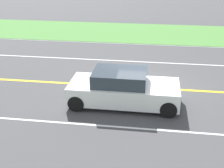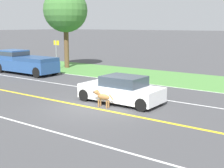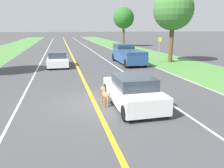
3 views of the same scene
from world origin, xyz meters
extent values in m
plane|color=#424244|center=(0.00, 0.00, 0.00)|extent=(400.00, 400.00, 0.00)
cube|color=yellow|center=(0.00, 0.00, 0.00)|extent=(0.18, 160.00, 0.01)
cube|color=white|center=(7.00, 0.00, 0.00)|extent=(0.14, 160.00, 0.01)
cube|color=white|center=(3.50, 0.00, 0.00)|extent=(0.10, 160.00, 0.01)
cube|color=white|center=(-3.50, 0.00, 0.00)|extent=(0.10, 160.00, 0.01)
cube|color=white|center=(1.69, -0.68, 0.53)|extent=(1.86, 4.28, 0.72)
cube|color=#2D3842|center=(1.69, -0.85, 1.14)|extent=(1.60, 2.05, 0.51)
cylinder|color=black|center=(2.53, 1.05, 0.31)|extent=(0.22, 0.63, 0.63)
cylinder|color=black|center=(2.53, -2.41, 0.31)|extent=(0.22, 0.63, 0.63)
cylinder|color=black|center=(0.85, 1.05, 0.31)|extent=(0.22, 0.63, 0.63)
cylinder|color=black|center=(0.85, -2.41, 0.31)|extent=(0.22, 0.63, 0.63)
ellipsoid|color=olive|center=(0.43, -0.53, 0.51)|extent=(0.23, 0.70, 0.28)
cylinder|color=olive|center=(0.50, -0.28, 0.19)|extent=(0.08, 0.08, 0.37)
cylinder|color=olive|center=(0.51, -0.77, 0.19)|extent=(0.08, 0.08, 0.37)
cylinder|color=olive|center=(0.35, -0.28, 0.19)|extent=(0.08, 0.08, 0.37)
cylinder|color=olive|center=(0.35, -0.77, 0.19)|extent=(0.08, 0.08, 0.37)
cylinder|color=olive|center=(0.43, -0.23, 0.62)|extent=(0.15, 0.19, 0.19)
sphere|color=olive|center=(0.42, -0.11, 0.69)|extent=(0.24, 0.24, 0.24)
ellipsoid|color=#331E14|center=(0.42, 0.06, 0.67)|extent=(0.11, 0.11, 0.09)
cone|color=brown|center=(0.49, -0.12, 0.78)|extent=(0.08, 0.08, 0.11)
cone|color=brown|center=(0.36, -0.12, 0.78)|extent=(0.08, 0.08, 0.11)
cylinder|color=olive|center=(0.43, -0.99, 0.55)|extent=(0.06, 0.26, 0.26)
cube|color=#284C84|center=(5.15, 10.97, 0.68)|extent=(1.99, 5.73, 0.87)
cube|color=#284C84|center=(5.15, 12.63, 1.49)|extent=(1.75, 2.17, 0.74)
cube|color=#2D3842|center=(5.15, 12.63, 1.60)|extent=(1.77, 2.19, 0.33)
cube|color=navy|center=(5.15, 9.77, 1.27)|extent=(1.95, 3.26, 0.31)
cylinder|color=black|center=(6.06, 13.27, 0.40)|extent=(0.22, 0.81, 0.81)
cylinder|color=black|center=(6.06, 8.67, 0.40)|extent=(0.22, 0.81, 0.81)
cylinder|color=black|center=(4.24, 13.27, 0.40)|extent=(0.22, 0.81, 0.81)
cylinder|color=black|center=(4.24, 8.67, 0.40)|extent=(0.22, 0.81, 0.81)
cube|color=white|center=(-1.71, 11.05, 0.48)|extent=(1.85, 4.26, 0.62)
cube|color=#2D3842|center=(-1.71, 11.22, 1.06)|extent=(1.59, 2.04, 0.53)
cylinder|color=black|center=(-2.55, 9.31, 0.31)|extent=(0.22, 0.61, 0.61)
cylinder|color=black|center=(-2.55, 12.78, 0.31)|extent=(0.22, 0.61, 0.61)
cylinder|color=black|center=(-0.88, 9.31, 0.31)|extent=(0.22, 0.61, 0.61)
cylinder|color=black|center=(-0.88, 12.78, 0.31)|extent=(0.22, 0.61, 0.61)
cylinder|color=brown|center=(9.71, 10.82, 1.97)|extent=(0.44, 0.44, 3.95)
sphere|color=#3D7033|center=(9.71, 10.82, 5.24)|extent=(3.98, 3.98, 3.98)
cylinder|color=brown|center=(10.47, 30.91, 2.03)|extent=(0.44, 0.44, 4.06)
sphere|color=#286623|center=(10.47, 30.91, 5.32)|extent=(3.88, 3.88, 3.88)
cylinder|color=gray|center=(8.41, 10.84, 1.31)|extent=(0.08, 0.08, 2.61)
cube|color=yellow|center=(8.47, 10.84, 2.36)|extent=(0.03, 0.64, 0.40)
camera|label=1|loc=(12.81, 0.45, 5.68)|focal=50.00mm
camera|label=2|loc=(-11.24, -9.43, 3.94)|focal=50.00mm
camera|label=3|loc=(-1.47, -9.93, 3.49)|focal=35.00mm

